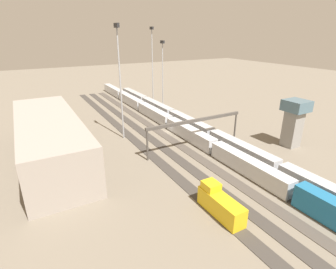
% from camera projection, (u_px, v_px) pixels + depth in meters
% --- Properties ---
extents(ground_plane, '(400.00, 400.00, 0.00)m').
position_uv_depth(ground_plane, '(168.00, 132.00, 86.97)').
color(ground_plane, '#756B5B').
extents(track_bed_0, '(140.00, 2.80, 0.12)m').
position_uv_depth(track_bed_0, '(199.00, 126.00, 92.64)').
color(track_bed_0, '#4C443D').
rests_on(track_bed_0, ground_plane).
extents(track_bed_1, '(140.00, 2.80, 0.12)m').
position_uv_depth(track_bed_1, '(187.00, 128.00, 90.36)').
color(track_bed_1, '#3D3833').
rests_on(track_bed_1, ground_plane).
extents(track_bed_2, '(140.00, 2.80, 0.12)m').
position_uv_depth(track_bed_2, '(174.00, 130.00, 88.09)').
color(track_bed_2, '#3D3833').
rests_on(track_bed_2, ground_plane).
extents(track_bed_3, '(140.00, 2.80, 0.12)m').
position_uv_depth(track_bed_3, '(161.00, 133.00, 85.81)').
color(track_bed_3, '#4C443D').
rests_on(track_bed_3, ground_plane).
extents(track_bed_4, '(140.00, 2.80, 0.12)m').
position_uv_depth(track_bed_4, '(147.00, 136.00, 83.53)').
color(track_bed_4, '#3D3833').
rests_on(track_bed_4, ground_plane).
extents(track_bed_5, '(140.00, 2.80, 0.12)m').
position_uv_depth(track_bed_5, '(132.00, 139.00, 81.26)').
color(track_bed_5, '#3D3833').
rests_on(track_bed_5, ground_plane).
extents(train_on_track_2, '(139.00, 3.00, 4.40)m').
position_uv_depth(train_on_track_2, '(168.00, 121.00, 90.85)').
color(train_on_track_2, '#1E6B9E').
rests_on(train_on_track_2, ground_plane).
extents(train_on_track_1, '(119.80, 3.06, 3.80)m').
position_uv_depth(train_on_track_1, '(190.00, 124.00, 88.31)').
color(train_on_track_1, '#B7BABF').
rests_on(train_on_track_1, ground_plane).
extents(train_on_track_5, '(10.00, 3.00, 5.00)m').
position_uv_depth(train_on_track_5, '(220.00, 204.00, 46.82)').
color(train_on_track_5, gold).
rests_on(train_on_track_5, ground_plane).
extents(light_mast_0, '(2.80, 0.70, 27.59)m').
position_uv_depth(light_mast_0, '(163.00, 65.00, 113.13)').
color(light_mast_0, '#9EA0A5').
rests_on(light_mast_0, ground_plane).
extents(light_mast_1, '(2.80, 0.70, 33.03)m').
position_uv_depth(light_mast_1, '(119.00, 71.00, 74.49)').
color(light_mast_1, '#9EA0A5').
rests_on(light_mast_1, ground_plane).
extents(light_mast_2, '(2.80, 0.70, 33.09)m').
position_uv_depth(light_mast_2, '(152.00, 56.00, 120.84)').
color(light_mast_2, '#9EA0A5').
rests_on(light_mast_2, ground_plane).
extents(signal_gantry, '(0.70, 30.00, 8.80)m').
position_uv_depth(signal_gantry, '(196.00, 123.00, 71.55)').
color(signal_gantry, '#4C4742').
rests_on(signal_gantry, ground_plane).
extents(maintenance_shed, '(48.06, 14.05, 11.07)m').
position_uv_depth(maintenance_shed, '(50.00, 139.00, 66.45)').
color(maintenance_shed, '#9E9389').
rests_on(maintenance_shed, ground_plane).
extents(control_tower, '(6.00, 6.00, 13.47)m').
position_uv_depth(control_tower, '(294.00, 120.00, 73.41)').
color(control_tower, gray).
rests_on(control_tower, ground_plane).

